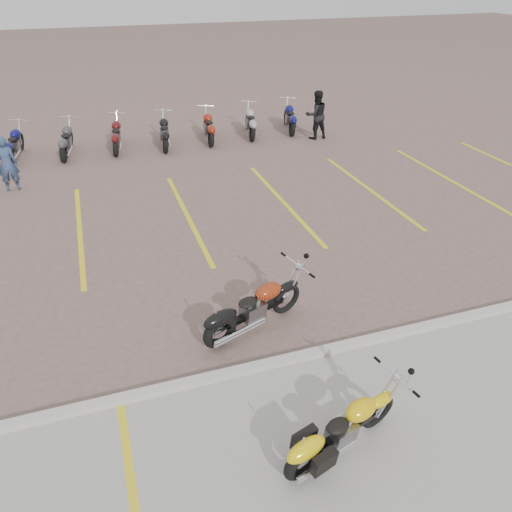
{
  "coord_description": "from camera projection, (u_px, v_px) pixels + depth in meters",
  "views": [
    {
      "loc": [
        -2.07,
        -7.72,
        5.75
      ],
      "look_at": [
        0.64,
        0.26,
        0.75
      ],
      "focal_mm": 35.0,
      "sensor_mm": 36.0,
      "label": 1
    }
  ],
  "objects": [
    {
      "name": "person_b",
      "position": [
        316.0,
        115.0,
        18.32
      ],
      "size": [
        0.87,
        0.69,
        1.75
      ],
      "primitive_type": "imported",
      "rotation": [
        0.0,
        0.0,
        3.17
      ],
      "color": "black",
      "rests_on": "ground"
    },
    {
      "name": "curb",
      "position": [
        264.0,
        366.0,
        8.13
      ],
      "size": [
        60.0,
        0.18,
        0.12
      ],
      "primitive_type": "cube",
      "color": "#ADAAA3",
      "rests_on": "ground"
    },
    {
      "name": "yellow_cruiser",
      "position": [
        338.0,
        430.0,
        6.59
      ],
      "size": [
        1.91,
        0.7,
        0.81
      ],
      "rotation": [
        0.13,
        0.0,
        0.3
      ],
      "color": "black",
      "rests_on": "ground"
    },
    {
      "name": "flame_cruiser",
      "position": [
        251.0,
        310.0,
        8.8
      ],
      "size": [
        2.07,
        0.87,
        0.89
      ],
      "rotation": [
        0.11,
        0.0,
        0.35
      ],
      "color": "black",
      "rests_on": "ground"
    },
    {
      "name": "parking_stripes",
      "position": [
        187.0,
        216.0,
        13.05
      ],
      "size": [
        38.0,
        5.5,
        0.01
      ],
      "primitive_type": null,
      "color": "gold",
      "rests_on": "ground"
    },
    {
      "name": "ground",
      "position": [
        230.0,
        301.0,
        9.79
      ],
      "size": [
        100.0,
        100.0,
        0.0
      ],
      "primitive_type": "plane",
      "color": "#745A53",
      "rests_on": "ground"
    },
    {
      "name": "person_a",
      "position": [
        6.0,
        164.0,
        14.14
      ],
      "size": [
        0.61,
        0.42,
        1.59
      ],
      "primitive_type": "imported",
      "rotation": [
        0.0,
        0.0,
        3.22
      ],
      "color": "navy",
      "rests_on": "ground"
    },
    {
      "name": "concrete_apron",
      "position": [
        331.0,
        503.0,
        6.13
      ],
      "size": [
        60.0,
        5.0,
        0.01
      ],
      "primitive_type": "cube",
      "color": "#9E9B93",
      "rests_on": "ground"
    },
    {
      "name": "bg_bike_row",
      "position": [
        90.0,
        136.0,
        17.22
      ],
      "size": [
        15.79,
        2.08,
        1.1
      ],
      "color": "black",
      "rests_on": "ground"
    }
  ]
}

